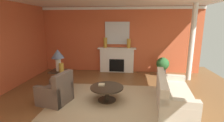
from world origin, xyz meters
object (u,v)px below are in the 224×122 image
object	(u,v)px
mantel_mirror	(117,33)
potted_plant	(163,65)
armchair_near_window	(56,93)
vase_mantel_right	(129,43)
sofa	(172,95)
vase_mantel_left	(105,43)
coffee_table	(107,90)
fireplace	(117,61)
side_table	(59,79)
table_lamp	(58,56)
vase_on_side_table	(61,68)

from	to	relation	value
mantel_mirror	potted_plant	world-z (taller)	mantel_mirror
armchair_near_window	vase_mantel_right	world-z (taller)	vase_mantel_right
sofa	vase_mantel_left	xyz separation A→B (m)	(-2.36, 3.17, 1.13)
coffee_table	vase_mantel_right	distance (m)	3.32
fireplace	side_table	xyz separation A→B (m)	(-1.86, -2.43, -0.16)
fireplace	table_lamp	size ratio (longest dim) A/B	2.40
fireplace	sofa	size ratio (longest dim) A/B	0.82
coffee_table	armchair_near_window	bearing A→B (deg)	-169.09
fireplace	coffee_table	world-z (taller)	fireplace
coffee_table	vase_mantel_right	size ratio (longest dim) A/B	2.36
fireplace	table_lamp	world-z (taller)	table_lamp
vase_on_side_table	potted_plant	xyz separation A→B (m)	(3.79, 2.15, -0.36)
fireplace	coffee_table	xyz separation A→B (m)	(-0.08, -3.13, -0.23)
vase_mantel_left	fireplace	bearing A→B (deg)	5.14
vase_mantel_left	vase_mantel_right	bearing A→B (deg)	0.00
side_table	vase_mantel_right	bearing A→B (deg)	44.67
fireplace	table_lamp	xyz separation A→B (m)	(-1.86, -2.43, 0.66)
armchair_near_window	coffee_table	world-z (taller)	armchair_near_window
table_lamp	armchair_near_window	bearing A→B (deg)	-73.01
vase_on_side_table	sofa	bearing A→B (deg)	-10.83
armchair_near_window	vase_on_side_table	size ratio (longest dim) A/B	3.27
vase_mantel_right	potted_plant	distance (m)	1.81
sofa	side_table	xyz separation A→B (m)	(-3.67, 0.79, 0.10)
mantel_mirror	vase_on_side_table	size ratio (longest dim) A/B	3.87
vase_mantel_left	potted_plant	xyz separation A→B (m)	(2.63, -0.35, -0.93)
fireplace	mantel_mirror	distance (m)	1.30
armchair_near_window	vase_mantel_left	xyz separation A→B (m)	(1.01, 3.36, 1.12)
table_lamp	vase_mantel_right	bearing A→B (deg)	44.67
coffee_table	vase_mantel_left	bearing A→B (deg)	98.69
vase_mantel_left	vase_on_side_table	bearing A→B (deg)	-114.85
side_table	table_lamp	xyz separation A→B (m)	(0.00, 0.00, 0.82)
armchair_near_window	potted_plant	distance (m)	4.73
sofa	vase_mantel_left	distance (m)	4.11
coffee_table	vase_mantel_right	world-z (taller)	vase_mantel_right
mantel_mirror	fireplace	bearing A→B (deg)	-90.00
potted_plant	coffee_table	bearing A→B (deg)	-128.34
sofa	vase_mantel_left	bearing A→B (deg)	126.68
mantel_mirror	vase_mantel_right	size ratio (longest dim) A/B	2.71
table_lamp	vase_mantel_right	distance (m)	3.39
table_lamp	coffee_table	bearing A→B (deg)	-21.46
table_lamp	vase_on_side_table	bearing A→B (deg)	-38.66
fireplace	coffee_table	bearing A→B (deg)	-91.45
side_table	vase_mantel_right	xyz separation A→B (m)	(2.41, 2.38, 1.00)
sofa	coffee_table	size ratio (longest dim) A/B	2.20
coffee_table	potted_plant	distance (m)	3.48
armchair_near_window	vase_mantel_left	world-z (taller)	vase_mantel_left
coffee_table	potted_plant	xyz separation A→B (m)	(2.16, 2.73, 0.16)
coffee_table	vase_on_side_table	distance (m)	1.80
side_table	table_lamp	distance (m)	0.82
fireplace	armchair_near_window	bearing A→B (deg)	-114.52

